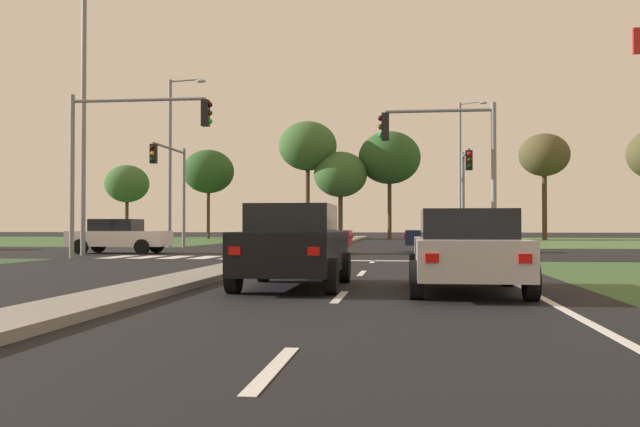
{
  "coord_description": "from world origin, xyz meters",
  "views": [
    {
      "loc": [
        4.61,
        -1.32,
        1.2
      ],
      "look_at": [
        -0.13,
        37.64,
        1.89
      ],
      "focal_mm": 39.76,
      "sensor_mm": 36.0,
      "label": 1
    }
  ],
  "objects_px": {
    "traffic_signal_far_left": "(173,176)",
    "treeline_sixth": "(544,156)",
    "car_silver_second": "(466,250)",
    "street_lamp_second": "(80,110)",
    "traffic_signal_near_right": "(451,153)",
    "car_white_third": "(119,236)",
    "treeline_near": "(127,184)",
    "treeline_fourth": "(340,175)",
    "car_red_fifth": "(301,236)",
    "street_lamp_third": "(173,154)",
    "treeline_fifth": "(389,158)",
    "car_navy_fourth": "(454,235)",
    "car_black_seventh": "(294,245)",
    "traffic_signal_far_right": "(465,181)",
    "pedestrian_at_median": "(324,227)",
    "treeline_third": "(308,146)",
    "street_lamp_fourth": "(462,165)",
    "traffic_signal_near_left": "(122,144)",
    "treeline_second": "(208,172)"
  },
  "relations": [
    {
      "from": "traffic_signal_far_left",
      "to": "treeline_sixth",
      "type": "height_order",
      "value": "treeline_sixth"
    },
    {
      "from": "car_silver_second",
      "to": "street_lamp_second",
      "type": "distance_m",
      "value": 20.81
    },
    {
      "from": "traffic_signal_near_right",
      "to": "car_white_third",
      "type": "bearing_deg",
      "value": 160.85
    },
    {
      "from": "treeline_near",
      "to": "treeline_fourth",
      "type": "distance_m",
      "value": 21.64
    },
    {
      "from": "car_red_fifth",
      "to": "street_lamp_third",
      "type": "distance_m",
      "value": 12.13
    },
    {
      "from": "car_silver_second",
      "to": "street_lamp_second",
      "type": "xyz_separation_m",
      "value": [
        -14.25,
        14.27,
        5.14
      ]
    },
    {
      "from": "treeline_fourth",
      "to": "treeline_fifth",
      "type": "height_order",
      "value": "treeline_fifth"
    },
    {
      "from": "car_navy_fourth",
      "to": "car_black_seventh",
      "type": "relative_size",
      "value": 1.06
    },
    {
      "from": "traffic_signal_far_left",
      "to": "traffic_signal_far_right",
      "type": "height_order",
      "value": "traffic_signal_far_left"
    },
    {
      "from": "car_black_seventh",
      "to": "pedestrian_at_median",
      "type": "distance_m",
      "value": 28.34
    },
    {
      "from": "treeline_third",
      "to": "street_lamp_third",
      "type": "bearing_deg",
      "value": -100.25
    },
    {
      "from": "car_silver_second",
      "to": "street_lamp_fourth",
      "type": "height_order",
      "value": "street_lamp_fourth"
    },
    {
      "from": "traffic_signal_far_right",
      "to": "street_lamp_second",
      "type": "distance_m",
      "value": 18.73
    },
    {
      "from": "pedestrian_at_median",
      "to": "treeline_fourth",
      "type": "bearing_deg",
      "value": -67.14
    },
    {
      "from": "car_navy_fourth",
      "to": "street_lamp_second",
      "type": "height_order",
      "value": "street_lamp_second"
    },
    {
      "from": "car_black_seventh",
      "to": "street_lamp_fourth",
      "type": "relative_size",
      "value": 0.42
    },
    {
      "from": "traffic_signal_near_left",
      "to": "street_lamp_second",
      "type": "height_order",
      "value": "street_lamp_second"
    },
    {
      "from": "traffic_signal_near_right",
      "to": "traffic_signal_near_left",
      "type": "height_order",
      "value": "traffic_signal_near_left"
    },
    {
      "from": "traffic_signal_far_right",
      "to": "street_lamp_second",
      "type": "relative_size",
      "value": 0.48
    },
    {
      "from": "car_navy_fourth",
      "to": "traffic_signal_far_right",
      "type": "distance_m",
      "value": 4.65
    },
    {
      "from": "car_white_third",
      "to": "treeline_third",
      "type": "height_order",
      "value": "treeline_third"
    },
    {
      "from": "traffic_signal_near_left",
      "to": "street_lamp_fourth",
      "type": "xyz_separation_m",
      "value": [
        14.28,
        26.42,
        1.35
      ]
    },
    {
      "from": "street_lamp_third",
      "to": "treeline_fourth",
      "type": "height_order",
      "value": "street_lamp_third"
    },
    {
      "from": "car_white_third",
      "to": "traffic_signal_near_left",
      "type": "xyz_separation_m",
      "value": [
        2.14,
        -4.86,
        3.42
      ]
    },
    {
      "from": "street_lamp_second",
      "to": "treeline_near",
      "type": "distance_m",
      "value": 41.0
    },
    {
      "from": "traffic_signal_far_left",
      "to": "treeline_second",
      "type": "height_order",
      "value": "treeline_second"
    },
    {
      "from": "car_red_fifth",
      "to": "treeline_second",
      "type": "relative_size",
      "value": 0.53
    },
    {
      "from": "traffic_signal_near_right",
      "to": "pedestrian_at_median",
      "type": "distance_m",
      "value": 18.44
    },
    {
      "from": "treeline_second",
      "to": "car_red_fifth",
      "type": "bearing_deg",
      "value": -67.97
    },
    {
      "from": "traffic_signal_far_left",
      "to": "car_red_fifth",
      "type": "bearing_deg",
      "value": -36.36
    },
    {
      "from": "car_navy_fourth",
      "to": "treeline_third",
      "type": "distance_m",
      "value": 31.75
    },
    {
      "from": "street_lamp_second",
      "to": "treeline_near",
      "type": "relative_size",
      "value": 1.5
    },
    {
      "from": "traffic_signal_far_left",
      "to": "traffic_signal_far_right",
      "type": "distance_m",
      "value": 15.21
    },
    {
      "from": "pedestrian_at_median",
      "to": "treeline_fourth",
      "type": "height_order",
      "value": "treeline_fourth"
    },
    {
      "from": "car_black_seventh",
      "to": "pedestrian_at_median",
      "type": "xyz_separation_m",
      "value": [
        -2.66,
        28.21,
        0.31
      ]
    },
    {
      "from": "car_red_fifth",
      "to": "treeline_third",
      "type": "distance_m",
      "value": 32.42
    },
    {
      "from": "car_silver_second",
      "to": "car_white_third",
      "type": "xyz_separation_m",
      "value": [
        -13.53,
        16.56,
        0.0
      ]
    },
    {
      "from": "traffic_signal_far_left",
      "to": "traffic_signal_near_right",
      "type": "xyz_separation_m",
      "value": [
        13.75,
        -11.33,
        -0.1
      ]
    },
    {
      "from": "traffic_signal_far_left",
      "to": "treeline_sixth",
      "type": "distance_m",
      "value": 35.68
    },
    {
      "from": "traffic_signal_far_left",
      "to": "street_lamp_third",
      "type": "distance_m",
      "value": 2.5
    },
    {
      "from": "traffic_signal_near_left",
      "to": "street_lamp_third",
      "type": "bearing_deg",
      "value": 100.94
    },
    {
      "from": "street_lamp_second",
      "to": "street_lamp_third",
      "type": "xyz_separation_m",
      "value": [
        0.3,
        10.72,
        -0.69
      ]
    },
    {
      "from": "car_white_third",
      "to": "treeline_sixth",
      "type": "xyz_separation_m",
      "value": [
        24.2,
        32.69,
        6.45
      ]
    },
    {
      "from": "street_lamp_fourth",
      "to": "pedestrian_at_median",
      "type": "distance_m",
      "value": 13.54
    },
    {
      "from": "street_lamp_second",
      "to": "treeline_second",
      "type": "distance_m",
      "value": 38.05
    },
    {
      "from": "traffic_signal_far_left",
      "to": "car_silver_second",
      "type": "bearing_deg",
      "value": -60.01
    },
    {
      "from": "traffic_signal_far_left",
      "to": "street_lamp_fourth",
      "type": "relative_size",
      "value": 0.55
    },
    {
      "from": "car_black_seventh",
      "to": "traffic_signal_near_right",
      "type": "height_order",
      "value": "traffic_signal_near_right"
    },
    {
      "from": "street_lamp_fourth",
      "to": "treeline_near",
      "type": "distance_m",
      "value": 34.25
    },
    {
      "from": "treeline_sixth",
      "to": "treeline_third",
      "type": "bearing_deg",
      "value": -178.37
    }
  ]
}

